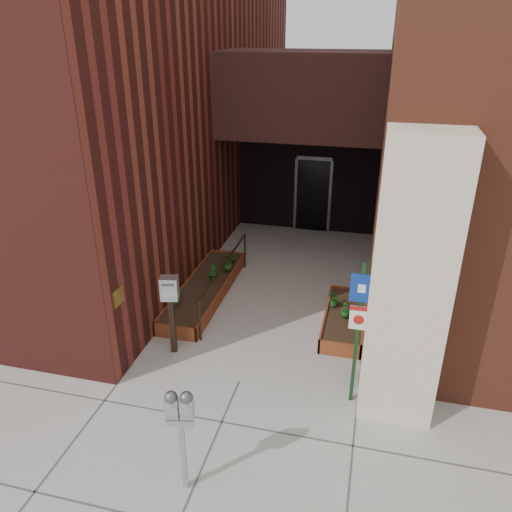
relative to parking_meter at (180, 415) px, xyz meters
The scene contains 15 objects.
ground 2.55m from the parking_meter, 87.30° to the left, with size 80.00×80.00×0.00m, color #9E9991.
architecture 9.87m from the parking_meter, 90.48° to the left, with size 20.00×14.60×10.00m.
planter_left 5.26m from the parking_meter, 106.31° to the left, with size 0.90×3.60×0.30m.
planter_right 4.88m from the parking_meter, 68.97° to the left, with size 0.80×2.20×0.30m.
handrail 5.00m from the parking_meter, 100.94° to the left, with size 0.04×3.34×0.90m.
parking_meter is the anchor object (origin of this frame).
sign_post 3.00m from the parking_meter, 48.04° to the left, with size 0.34×0.08×2.48m.
payment_dropbox 3.08m from the parking_meter, 115.13° to the left, with size 0.35×0.29×1.55m.
shrub_left_a 4.37m from the parking_meter, 113.89° to the left, with size 0.34×0.34×0.37m, color #225E1B.
shrub_left_b 5.37m from the parking_meter, 104.54° to the left, with size 0.20×0.20×0.36m, color #18541A.
shrub_left_c 5.87m from the parking_meter, 101.33° to the left, with size 0.23×0.23×0.41m, color #205017.
shrub_left_d 6.33m from the parking_meter, 100.50° to the left, with size 0.20×0.20×0.38m, color #19571E.
shrub_right_a 4.68m from the parking_meter, 68.16° to the left, with size 0.17×0.17×0.31m, color #1A5C1B.
shrub_right_b 5.08m from the parking_meter, 67.06° to the left, with size 0.17×0.17×0.31m, color #225418.
shrub_right_c 4.94m from the parking_meter, 72.63° to the left, with size 0.28×0.28×0.31m, color #1B5D1A.
Camera 1 is at (1.93, -6.57, 5.57)m, focal length 35.00 mm.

